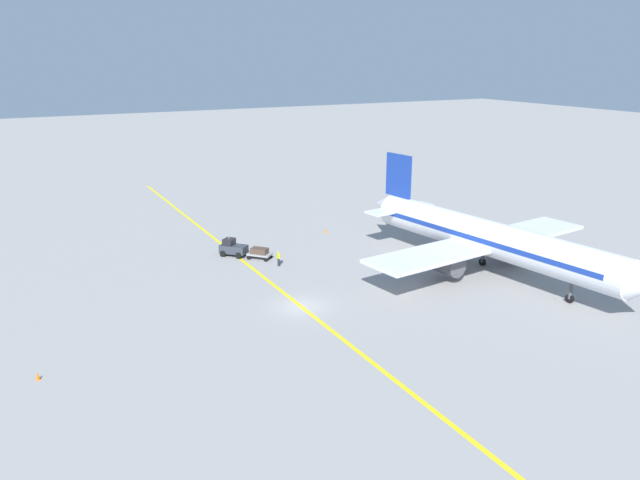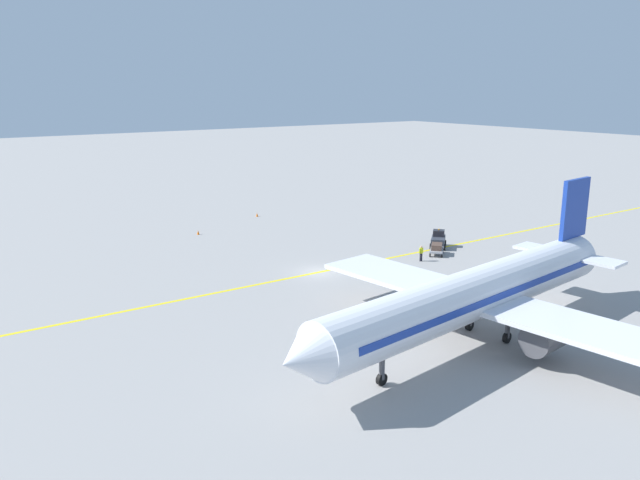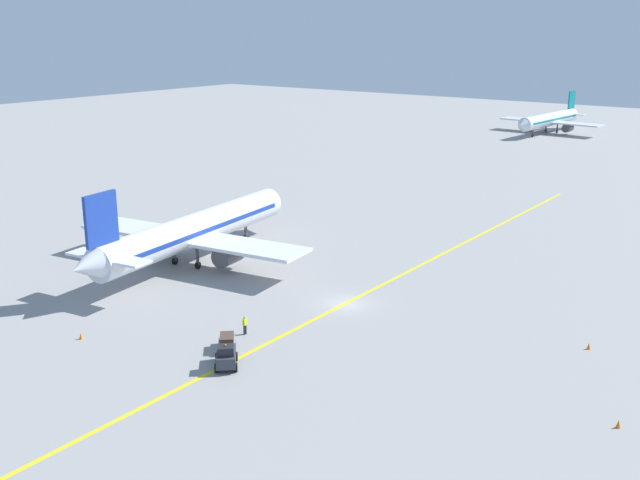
{
  "view_description": "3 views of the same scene",
  "coord_description": "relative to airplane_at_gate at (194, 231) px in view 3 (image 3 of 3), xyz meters",
  "views": [
    {
      "loc": [
        22.66,
        46.8,
        21.83
      ],
      "look_at": [
        -4.17,
        -4.26,
        4.54
      ],
      "focal_mm": 35.0,
      "sensor_mm": 36.0,
      "label": 1
    },
    {
      "loc": [
        -49.02,
        33.9,
        18.04
      ],
      "look_at": [
        -0.03,
        -0.05,
        3.3
      ],
      "focal_mm": 35.0,
      "sensor_mm": 36.0,
      "label": 2
    },
    {
      "loc": [
        37.68,
        -55.39,
        25.58
      ],
      "look_at": [
        -5.71,
        3.71,
        4.51
      ],
      "focal_mm": 42.0,
      "sensor_mm": 36.0,
      "label": 3
    }
  ],
  "objects": [
    {
      "name": "baggage_cart_trailing",
      "position": [
        18.91,
        -15.0,
        -2.95
      ],
      "size": [
        2.78,
        2.87,
        1.24
      ],
      "color": "gray",
      "rests_on": "ground"
    },
    {
      "name": "ground_plane",
      "position": [
        20.82,
        -0.64,
        -3.71
      ],
      "size": [
        400.0,
        400.0,
        0.0
      ],
      "primitive_type": "plane",
      "color": "gray"
    },
    {
      "name": "airplane_at_gate",
      "position": [
        0.0,
        0.0,
        0.0
      ],
      "size": [
        28.44,
        35.52,
        10.6
      ],
      "color": "silver",
      "rests_on": "ground"
    },
    {
      "name": "apron_yellow_centreline",
      "position": [
        20.82,
        -0.64,
        -3.71
      ],
      "size": [
        0.73,
        120.0,
        0.01
      ],
      "primitive_type": "cube",
      "rotation": [
        0.0,
        0.0,
        0.0
      ],
      "color": "yellow",
      "rests_on": "ground"
    },
    {
      "name": "baggage_tug_dark",
      "position": [
        21.12,
        -17.45,
        -2.81
      ],
      "size": [
        3.12,
        3.23,
        2.11
      ],
      "color": "#333842",
      "rests_on": "ground"
    },
    {
      "name": "traffic_cone_near_nose",
      "position": [
        7.48,
        -20.81,
        -3.43
      ],
      "size": [
        0.32,
        0.32,
        0.55
      ],
      "primitive_type": "cone",
      "color": "orange",
      "rests_on": "ground"
    },
    {
      "name": "ground_crew_worker",
      "position": [
        18.02,
        -11.8,
        -2.8
      ],
      "size": [
        0.24,
        0.58,
        1.68
      ],
      "color": "#23232D",
      "rests_on": "ground"
    },
    {
      "name": "traffic_cone_mid_apron",
      "position": [
        42.84,
        2.6,
        -3.43
      ],
      "size": [
        0.32,
        0.32,
        0.55
      ],
      "primitive_type": "cone",
      "color": "orange",
      "rests_on": "ground"
    },
    {
      "name": "traffic_cone_by_wingtip",
      "position": [
        48.32,
        -8.86,
        -3.43
      ],
      "size": [
        0.32,
        0.32,
        0.55
      ],
      "primitive_type": "cone",
      "color": "orange",
      "rests_on": "ground"
    },
    {
      "name": "airplane_distant_taxiing",
      "position": [
        -5.13,
        126.09,
        -0.37
      ],
      "size": [
        25.49,
        31.99,
        9.54
      ],
      "color": "silver",
      "rests_on": "ground"
    }
  ]
}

